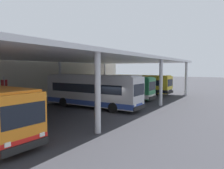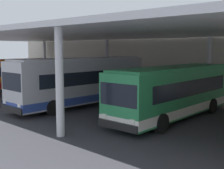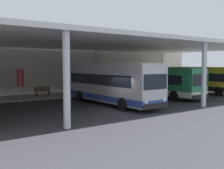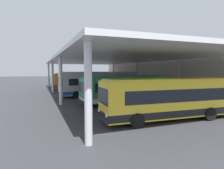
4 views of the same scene
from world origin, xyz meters
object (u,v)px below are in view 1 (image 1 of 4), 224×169
Objects in this scene: banner_sign at (4,90)px; bus_second_bay at (92,91)px; bus_far_bay at (140,84)px; bus_middle_bay at (117,87)px; bench_waiting at (21,99)px.

bus_second_bay is at bearing -54.68° from banner_sign.
bus_second_bay is at bearing -176.03° from bus_far_bay.
bus_middle_bay is 7.66m from bus_far_bay.
bench_waiting is at bearing 18.62° from banner_sign.
bus_far_bay reaches higher than bench_waiting.
bus_middle_bay is at bearing 8.84° from bus_second_bay.
bus_far_bay is at bearing 3.97° from bus_second_bay.
bench_waiting is (-17.59, 7.38, -0.99)m from bus_far_bay.
bench_waiting is at bearing 157.24° from bus_far_bay.
bus_middle_bay is 14.08m from banner_sign.
bus_middle_bay and bus_far_bay have the same top height.
banner_sign is (-20.19, 6.50, 0.32)m from bus_far_bay.
bus_far_bay is at bearing -0.66° from bus_middle_bay.
bench_waiting is at bearing 143.72° from bus_middle_bay.
bus_far_bay is 5.91× the size of bench_waiting.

